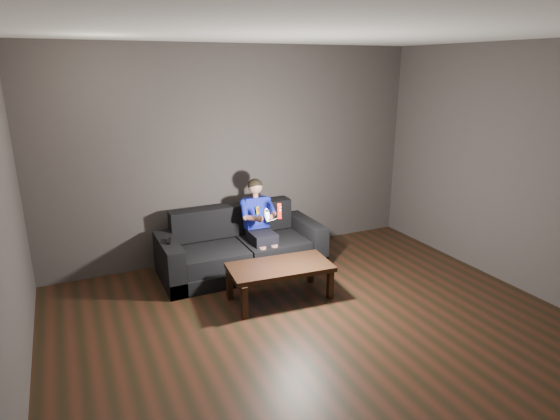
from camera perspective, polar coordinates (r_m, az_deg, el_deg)
floor at (r=4.43m, az=7.09°, el=-16.32°), size 5.00×5.00×0.00m
back_wall at (r=6.05m, az=-5.16°, el=6.77°), size 5.00×0.04×2.70m
right_wall at (r=5.60m, az=29.93°, el=3.68°), size 0.04×5.00×2.70m
ceiling at (r=3.71m, az=8.72°, el=21.06°), size 5.00×5.00×0.02m
sofa at (r=5.80m, az=-4.76°, el=-5.02°), size 1.97×0.85×0.76m
child at (r=5.70m, az=-2.57°, el=-0.99°), size 0.43×0.53×1.06m
wii_remote_red at (r=5.31m, az=-0.09°, el=-0.11°), size 0.06×0.07×0.18m
nunchuk_white at (r=5.26m, az=-1.62°, el=-0.58°), size 0.07×0.10×0.16m
wii_remote_black at (r=5.41m, az=-13.41°, el=-3.71°), size 0.07×0.16×0.03m
coffee_table at (r=5.05m, az=-0.01°, el=-7.29°), size 1.14×0.64×0.40m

